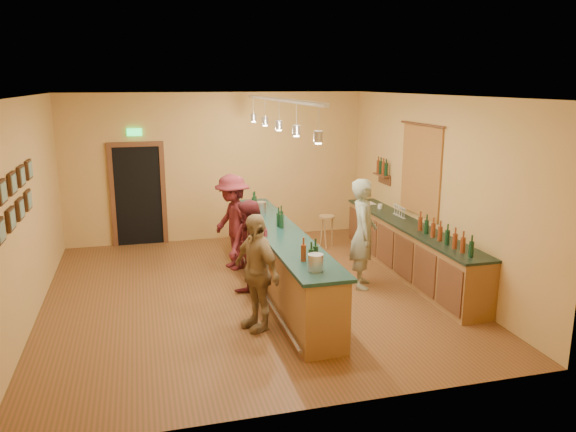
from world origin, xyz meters
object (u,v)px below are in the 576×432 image
object	(u,v)px
customer_b	(256,272)
bartender	(363,234)
tasting_bar	(279,256)
bar_stool	(327,223)
back_counter	(409,249)
customer_a	(250,251)
customer_c	(233,222)

from	to	relation	value
customer_b	bartender	bearing A→B (deg)	96.20
tasting_bar	bar_stool	world-z (taller)	tasting_bar
bar_stool	tasting_bar	bearing A→B (deg)	-125.49
back_counter	tasting_bar	xyz separation A→B (m)	(-2.45, -0.18, 0.12)
customer_a	customer_c	distance (m)	1.63
tasting_bar	bar_stool	distance (m)	2.71
customer_a	customer_b	distance (m)	1.07
bartender	customer_a	distance (m)	1.97
tasting_bar	customer_c	world-z (taller)	customer_c
back_counter	tasting_bar	bearing A→B (deg)	-175.78
tasting_bar	customer_b	distance (m)	1.51
bartender	customer_a	world-z (taller)	bartender
bar_stool	bartender	bearing A→B (deg)	-93.82
bartender	bar_stool	world-z (taller)	bartender
back_counter	bar_stool	distance (m)	2.21
bartender	customer_a	size ratio (longest dim) A/B	1.15
tasting_bar	customer_b	world-z (taller)	customer_b
back_counter	customer_c	xyz separation A→B (m)	(-3.00, 1.17, 0.40)
customer_a	customer_c	size ratio (longest dim) A/B	0.91
customer_c	bar_stool	xyz separation A→B (m)	(2.12, 0.85, -0.35)
back_counter	bartender	xyz separation A→B (m)	(-1.04, -0.34, 0.44)
customer_b	tasting_bar	bearing A→B (deg)	130.13
bartender	customer_b	xyz separation A→B (m)	(-2.08, -1.17, -0.10)
bartender	customer_a	bearing A→B (deg)	113.62
back_counter	customer_c	bearing A→B (deg)	158.68
back_counter	bartender	distance (m)	1.18
customer_b	customer_c	world-z (taller)	customer_c
back_counter	bar_stool	world-z (taller)	back_counter
customer_b	bar_stool	bearing A→B (deg)	124.43
tasting_bar	customer_b	size ratio (longest dim) A/B	3.06
bar_stool	customer_c	bearing A→B (deg)	-158.17
customer_b	bar_stool	distance (m)	4.20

